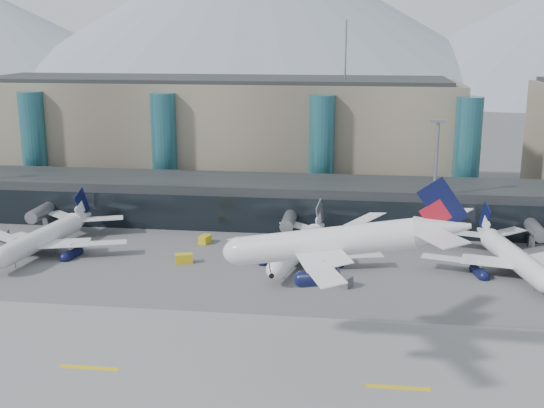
{
  "coord_description": "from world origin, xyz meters",
  "views": [
    {
      "loc": [
        14.25,
        -92.57,
        42.83
      ],
      "look_at": [
        -1.88,
        32.0,
        11.03
      ],
      "focal_mm": 45.0,
      "sensor_mm": 36.0,
      "label": 1
    }
  ],
  "objects": [
    {
      "name": "ground",
      "position": [
        0.0,
        0.0,
        0.0
      ],
      "size": [
        900.0,
        900.0,
        0.0
      ],
      "primitive_type": "plane",
      "color": "#515154",
      "rests_on": "ground"
    },
    {
      "name": "runway_strip",
      "position": [
        0.0,
        -15.0,
        0.02
      ],
      "size": [
        400.0,
        40.0,
        0.04
      ],
      "primitive_type": "cube",
      "color": "slate",
      "rests_on": "ground"
    },
    {
      "name": "runway_markings",
      "position": [
        -0.0,
        -15.0,
        0.05
      ],
      "size": [
        128.0,
        1.0,
        0.02
      ],
      "color": "gold",
      "rests_on": "ground"
    },
    {
      "name": "concourse",
      "position": [
        -0.02,
        57.73,
        4.97
      ],
      "size": [
        170.0,
        27.0,
        10.0
      ],
      "color": "black",
      "rests_on": "ground"
    },
    {
      "name": "terminal_main",
      "position": [
        -25.0,
        90.0,
        15.44
      ],
      "size": [
        130.0,
        30.0,
        31.0
      ],
      "color": "gray",
      "rests_on": "ground"
    },
    {
      "name": "teal_towers",
      "position": [
        -14.99,
        74.01,
        14.01
      ],
      "size": [
        116.4,
        19.4,
        46.0
      ],
      "color": "#286471",
      "rests_on": "ground"
    },
    {
      "name": "mountain_ridge",
      "position": [
        15.97,
        380.0,
        45.74
      ],
      "size": [
        910.0,
        400.0,
        110.0
      ],
      "color": "gray",
      "rests_on": "ground"
    },
    {
      "name": "lightmast_mid",
      "position": [
        30.0,
        48.0,
        14.42
      ],
      "size": [
        3.0,
        1.2,
        25.6
      ],
      "color": "slate",
      "rests_on": "ground"
    },
    {
      "name": "hero_jet",
      "position": [
        13.42,
        -8.92,
        17.85
      ],
      "size": [
        33.98,
        33.65,
        10.98
      ],
      "rotation": [
        0.0,
        -0.19,
        -0.17
      ],
      "color": "silver",
      "rests_on": "ground"
    },
    {
      "name": "jet_parked_left",
      "position": [
        -47.0,
        32.42,
        4.3
      ],
      "size": [
        34.97,
        35.06,
        11.37
      ],
      "rotation": [
        0.0,
        0.0,
        1.43
      ],
      "color": "silver",
      "rests_on": "ground"
    },
    {
      "name": "jet_parked_mid",
      "position": [
        4.07,
        32.31,
        4.03
      ],
      "size": [
        32.32,
        33.16,
        10.67
      ],
      "rotation": [
        0.0,
        0.0,
        1.35
      ],
      "color": "silver",
      "rests_on": "ground"
    },
    {
      "name": "jet_parked_right",
      "position": [
        42.19,
        32.36,
        4.18
      ],
      "size": [
        33.65,
        34.32,
        11.05
      ],
      "rotation": [
        0.0,
        0.0,
        1.77
      ],
      "color": "silver",
      "rests_on": "ground"
    },
    {
      "name": "veh_a",
      "position": [
        -51.57,
        27.77,
        0.92
      ],
      "size": [
        3.44,
        2.15,
        1.85
      ],
      "primitive_type": "cube",
      "rotation": [
        0.0,
        0.0,
        0.09
      ],
      "color": "silver",
      "rests_on": "ground"
    },
    {
      "name": "veh_b",
      "position": [
        -17.06,
        40.36,
        0.82
      ],
      "size": [
        2.47,
        3.22,
        1.64
      ],
      "primitive_type": "cube",
      "rotation": [
        0.0,
        0.0,
        1.29
      ],
      "color": "gold",
      "rests_on": "ground"
    },
    {
      "name": "veh_c",
      "position": [
        12.01,
        19.2,
        0.97
      ],
      "size": [
        3.96,
        3.42,
        1.95
      ],
      "primitive_type": "cube",
      "rotation": [
        0.0,
        0.0,
        -0.56
      ],
      "color": "#4C4C51",
      "rests_on": "ground"
    },
    {
      "name": "veh_d",
      "position": [
        22.76,
        46.0,
        0.9
      ],
      "size": [
        3.12,
        3.55,
        1.79
      ],
      "primitive_type": "cube",
      "rotation": [
        0.0,
        0.0,
        0.99
      ],
      "color": "silver",
      "rests_on": "ground"
    },
    {
      "name": "veh_f",
      "position": [
        -60.3,
        38.01,
        0.86
      ],
      "size": [
        2.41,
        3.39,
        1.71
      ],
      "primitive_type": "cube",
      "rotation": [
        0.0,
        0.0,
        1.86
      ],
      "color": "#4C4C51",
      "rests_on": "ground"
    },
    {
      "name": "veh_g",
      "position": [
        6.09,
        38.17,
        0.76
      ],
      "size": [
        2.68,
        3.0,
        1.51
      ],
      "primitive_type": "cube",
      "rotation": [
        0.0,
        0.0,
        -1.0
      ],
      "color": "silver",
      "rests_on": "ground"
    },
    {
      "name": "veh_h",
      "position": [
        -18.26,
        27.49,
        0.91
      ],
      "size": [
        3.66,
        2.65,
        1.82
      ],
      "primitive_type": "cube",
      "rotation": [
        0.0,
        0.0,
        0.31
      ],
      "color": "gold",
      "rests_on": "ground"
    }
  ]
}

